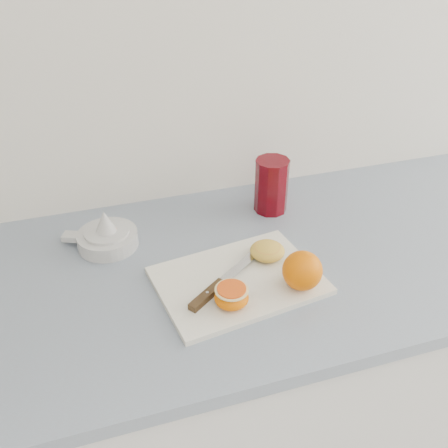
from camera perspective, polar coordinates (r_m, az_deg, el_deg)
name	(u,v)px	position (r m, az deg, el deg)	size (l,w,h in m)	color
counter	(220,398)	(1.37, -0.51, -19.22)	(2.55, 0.64, 0.89)	silver
cutting_board	(238,281)	(1.00, 1.64, -6.48)	(0.32, 0.23, 0.01)	silver
whole_orange	(302,271)	(0.97, 8.94, -5.28)	(0.08, 0.08, 0.08)	orange
half_orange	(232,296)	(0.93, 0.86, -8.28)	(0.06, 0.06, 0.04)	orange
squeezed_shell	(267,251)	(1.05, 4.97, -3.05)	(0.07, 0.07, 0.03)	gold
paring_knife	(214,290)	(0.96, -1.20, -7.51)	(0.19, 0.14, 0.01)	#3F2A16
citrus_juicer	(107,236)	(1.12, -13.27, -1.37)	(0.16, 0.13, 0.09)	silver
red_tumbler	(271,187)	(1.20, 5.43, 4.19)	(0.08, 0.08, 0.13)	#59040D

